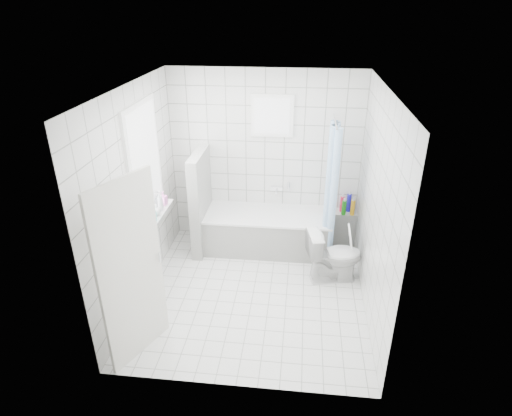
# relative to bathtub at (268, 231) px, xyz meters

# --- Properties ---
(ground) EXTENTS (3.00, 3.00, 0.00)m
(ground) POSITION_rel_bathtub_xyz_m (-0.09, -1.12, -0.29)
(ground) COLOR white
(ground) RESTS_ON ground
(ceiling) EXTENTS (3.00, 3.00, 0.00)m
(ceiling) POSITION_rel_bathtub_xyz_m (-0.09, -1.12, 2.31)
(ceiling) COLOR white
(ceiling) RESTS_ON ground
(wall_back) EXTENTS (2.80, 0.02, 2.60)m
(wall_back) POSITION_rel_bathtub_xyz_m (-0.09, 0.38, 1.01)
(wall_back) COLOR white
(wall_back) RESTS_ON ground
(wall_front) EXTENTS (2.80, 0.02, 2.60)m
(wall_front) POSITION_rel_bathtub_xyz_m (-0.09, -2.62, 1.01)
(wall_front) COLOR white
(wall_front) RESTS_ON ground
(wall_left) EXTENTS (0.02, 3.00, 2.60)m
(wall_left) POSITION_rel_bathtub_xyz_m (-1.49, -1.12, 1.01)
(wall_left) COLOR white
(wall_left) RESTS_ON ground
(wall_right) EXTENTS (0.02, 3.00, 2.60)m
(wall_right) POSITION_rel_bathtub_xyz_m (1.31, -1.12, 1.01)
(wall_right) COLOR white
(wall_right) RESTS_ON ground
(window_left) EXTENTS (0.01, 0.90, 1.40)m
(window_left) POSITION_rel_bathtub_xyz_m (-1.44, -0.82, 1.31)
(window_left) COLOR white
(window_left) RESTS_ON wall_left
(window_back) EXTENTS (0.50, 0.01, 0.50)m
(window_back) POSITION_rel_bathtub_xyz_m (0.01, 0.33, 1.66)
(window_back) COLOR white
(window_back) RESTS_ON wall_back
(window_sill) EXTENTS (0.18, 1.02, 0.08)m
(window_sill) POSITION_rel_bathtub_xyz_m (-1.40, -0.82, 0.57)
(window_sill) COLOR white
(window_sill) RESTS_ON wall_left
(door) EXTENTS (0.37, 0.74, 2.00)m
(door) POSITION_rel_bathtub_xyz_m (-1.17, -2.24, 0.71)
(door) COLOR silver
(door) RESTS_ON ground
(bathtub) EXTENTS (1.84, 0.77, 0.58)m
(bathtub) POSITION_rel_bathtub_xyz_m (0.00, 0.00, 0.00)
(bathtub) COLOR white
(bathtub) RESTS_ON ground
(partition_wall) EXTENTS (0.15, 0.85, 1.50)m
(partition_wall) POSITION_rel_bathtub_xyz_m (-0.99, -0.05, 0.46)
(partition_wall) COLOR white
(partition_wall) RESTS_ON ground
(tiled_ledge) EXTENTS (0.40, 0.24, 0.55)m
(tiled_ledge) POSITION_rel_bathtub_xyz_m (1.16, 0.25, -0.02)
(tiled_ledge) COLOR white
(tiled_ledge) RESTS_ON ground
(toilet) EXTENTS (0.79, 0.56, 0.73)m
(toilet) POSITION_rel_bathtub_xyz_m (0.94, -0.70, 0.08)
(toilet) COLOR white
(toilet) RESTS_ON ground
(curtain_rod) EXTENTS (0.02, 0.80, 0.02)m
(curtain_rod) POSITION_rel_bathtub_xyz_m (0.86, -0.02, 1.71)
(curtain_rod) COLOR silver
(curtain_rod) RESTS_ON wall_back
(shower_curtain) EXTENTS (0.14, 0.48, 1.78)m
(shower_curtain) POSITION_rel_bathtub_xyz_m (0.86, -0.16, 0.81)
(shower_curtain) COLOR #4A91DA
(shower_curtain) RESTS_ON curtain_rod
(tub_faucet) EXTENTS (0.18, 0.06, 0.06)m
(tub_faucet) POSITION_rel_bathtub_xyz_m (0.10, 0.33, 0.56)
(tub_faucet) COLOR silver
(tub_faucet) RESTS_ON wall_back
(sill_bottles) EXTENTS (0.15, 0.82, 0.30)m
(sill_bottles) POSITION_rel_bathtub_xyz_m (-1.39, -0.89, 0.73)
(sill_bottles) COLOR #38FFF9
(sill_bottles) RESTS_ON window_sill
(ledge_bottles) EXTENTS (0.21, 0.18, 0.28)m
(ledge_bottles) POSITION_rel_bathtub_xyz_m (1.16, 0.22, 0.38)
(ledge_bottles) COLOR #1E1AD7
(ledge_bottles) RESTS_ON tiled_ledge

